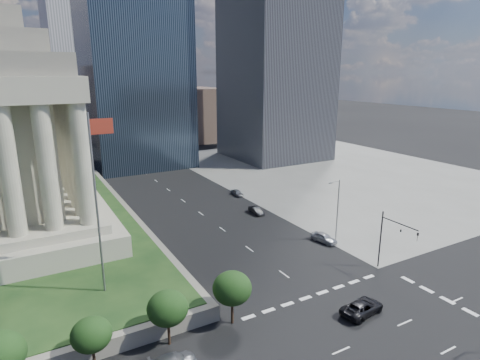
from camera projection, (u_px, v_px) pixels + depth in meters
ground at (129, 161)px, 120.21m from camera, size 500.00×500.00×0.00m
sidewalk_ne at (337, 171)px, 108.29m from camera, size 68.00×90.00×0.03m
flagpole at (97, 196)px, 42.50m from camera, size 2.52×0.24×20.00m
midrise_glass at (133, 56)px, 109.15m from camera, size 26.00×26.00×60.00m
building_filler_ne at (189, 114)px, 158.01m from camera, size 20.00×30.00×20.00m
building_filler_nw at (7, 111)px, 127.64m from camera, size 24.00×30.00×28.00m
traffic_signal_ne at (392, 235)px, 52.10m from camera, size 0.30×5.74×8.00m
street_lamp_north at (337, 207)px, 61.90m from camera, size 2.13×0.22×10.00m
pickup_truck at (362, 307)px, 44.07m from camera, size 5.73×3.24×1.51m
parked_sedan_near at (324, 238)px, 62.71m from camera, size 4.61×2.46×1.49m
parked_sedan_mid at (256, 211)px, 75.28m from camera, size 1.62×4.03×1.30m
parked_sedan_far at (237, 193)px, 86.47m from camera, size 3.73×1.51×1.27m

